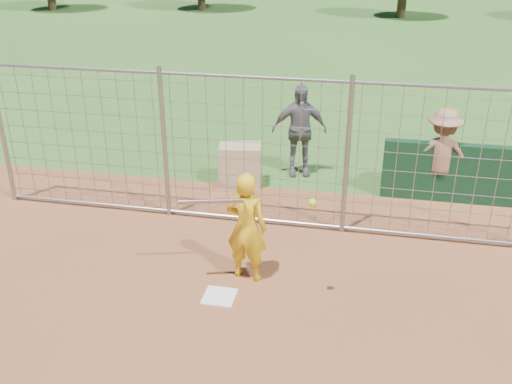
% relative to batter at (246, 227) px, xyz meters
% --- Properties ---
extents(ground, '(100.00, 100.00, 0.00)m').
position_rel_batter_xyz_m(ground, '(-0.26, -0.36, -0.81)').
color(ground, '#2D591E').
rests_on(ground, ground).
extents(home_plate, '(0.43, 0.43, 0.02)m').
position_rel_batter_xyz_m(home_plate, '(-0.26, -0.56, -0.80)').
color(home_plate, silver).
rests_on(home_plate, ground).
extents(dugout_wall, '(2.60, 0.20, 1.10)m').
position_rel_batter_xyz_m(dugout_wall, '(3.14, 3.24, -0.26)').
color(dugout_wall, '#11381E').
rests_on(dugout_wall, ground).
extents(batter, '(0.65, 0.48, 1.62)m').
position_rel_batter_xyz_m(batter, '(0.00, 0.00, 0.00)').
color(batter, gold).
rests_on(batter, ground).
extents(bystander_b, '(1.17, 0.72, 1.86)m').
position_rel_batter_xyz_m(bystander_b, '(0.19, 3.94, 0.12)').
color(bystander_b, '#5B5B60').
rests_on(bystander_b, ground).
extents(bystander_c, '(1.13, 0.67, 1.72)m').
position_rel_batter_xyz_m(bystander_c, '(2.85, 3.28, 0.05)').
color(bystander_c, '#946950').
rests_on(bystander_c, ground).
extents(equipment_bin, '(0.88, 0.68, 0.80)m').
position_rel_batter_xyz_m(equipment_bin, '(-0.85, 3.20, -0.41)').
color(equipment_bin, tan).
rests_on(equipment_bin, ground).
extents(equipment_in_play, '(1.82, 0.37, 0.28)m').
position_rel_batter_xyz_m(equipment_in_play, '(-0.08, -0.33, 0.54)').
color(equipment_in_play, silver).
rests_on(equipment_in_play, ground).
extents(backstop_fence, '(9.08, 0.08, 2.60)m').
position_rel_batter_xyz_m(backstop_fence, '(-0.26, 1.64, 0.45)').
color(backstop_fence, gray).
rests_on(backstop_fence, ground).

